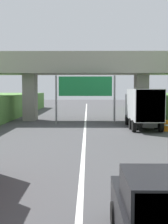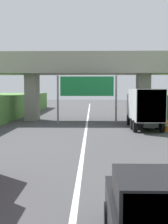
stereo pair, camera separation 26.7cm
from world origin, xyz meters
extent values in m
cube|color=white|center=(0.00, 26.11, 0.00)|extent=(0.20, 92.21, 0.01)
cube|color=gray|center=(0.00, 32.63, 5.60)|extent=(40.00, 4.80, 1.10)
cube|color=gray|center=(0.00, 30.41, 6.70)|extent=(40.00, 0.36, 1.10)
cube|color=gray|center=(0.00, 34.85, 6.70)|extent=(40.00, 0.36, 1.10)
cube|color=gray|center=(-6.05, 32.63, 2.53)|extent=(1.30, 2.20, 5.05)
cube|color=gray|center=(6.05, 32.63, 2.53)|extent=(1.30, 2.20, 5.05)
cylinder|color=slate|center=(-2.85, 29.09, 2.38)|extent=(0.18, 0.18, 4.75)
cylinder|color=slate|center=(2.85, 29.09, 2.38)|extent=(0.18, 0.18, 4.75)
cube|color=#167238|center=(0.00, 29.09, 3.70)|extent=(5.20, 0.12, 1.90)
cube|color=white|center=(0.00, 29.08, 3.70)|extent=(4.89, 0.01, 1.67)
cube|color=black|center=(5.00, 25.88, 0.66)|extent=(1.10, 7.30, 0.36)
cube|color=#B2B5B7|center=(5.00, 28.48, 1.89)|extent=(2.10, 2.10, 2.10)
cube|color=#2D3842|center=(5.00, 29.50, 2.19)|extent=(1.89, 0.06, 0.90)
cube|color=#B2B5B7|center=(5.00, 24.83, 2.14)|extent=(2.30, 5.20, 2.60)
cube|color=gray|center=(5.00, 22.25, 2.14)|extent=(2.21, 0.04, 2.50)
cylinder|color=black|center=(4.03, 28.48, 0.48)|extent=(0.30, 0.96, 0.96)
cylinder|color=black|center=(5.97, 28.48, 0.48)|extent=(0.30, 0.96, 0.96)
cylinder|color=black|center=(3.93, 23.40, 0.48)|extent=(0.30, 0.96, 0.96)
cylinder|color=black|center=(6.07, 23.40, 0.48)|extent=(0.30, 0.96, 0.96)
cylinder|color=black|center=(3.93, 25.09, 0.48)|extent=(0.30, 0.96, 0.96)
cylinder|color=black|center=(6.07, 25.09, 0.48)|extent=(0.30, 0.96, 0.96)
cube|color=black|center=(1.73, 4.90, 0.70)|extent=(1.76, 4.10, 0.76)
cube|color=black|center=(1.73, 4.75, 1.40)|extent=(1.56, 1.90, 0.64)
cube|color=#2D3842|center=(1.73, 3.83, 1.40)|extent=(1.44, 0.06, 0.54)
cylinder|color=black|center=(0.91, 6.17, 0.32)|extent=(0.22, 0.64, 0.64)
cylinder|color=orange|center=(6.58, 23.90, 0.45)|extent=(0.56, 0.56, 0.90)
cylinder|color=white|center=(6.58, 23.90, 0.52)|extent=(0.57, 0.57, 0.12)
cylinder|color=orange|center=(6.55, 29.19, 0.45)|extent=(0.56, 0.56, 0.90)
cylinder|color=white|center=(6.55, 29.19, 0.52)|extent=(0.57, 0.57, 0.12)
cylinder|color=orange|center=(6.67, 34.47, 0.45)|extent=(0.56, 0.56, 0.90)
cylinder|color=white|center=(6.67, 34.47, 0.52)|extent=(0.57, 0.57, 0.12)
camera|label=1|loc=(0.23, -1.31, 3.41)|focal=49.93mm
camera|label=2|loc=(0.49, -1.31, 3.41)|focal=49.93mm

